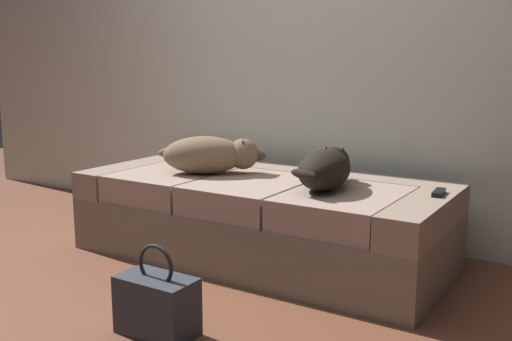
# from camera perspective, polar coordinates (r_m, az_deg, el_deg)

# --- Properties ---
(ground_plane) EXTENTS (10.00, 10.00, 0.00)m
(ground_plane) POSITION_cam_1_polar(r_m,az_deg,el_deg) (2.62, -11.04, -14.11)
(ground_plane) COLOR brown
(back_wall) EXTENTS (6.40, 0.10, 2.80)m
(back_wall) POSITION_cam_1_polar(r_m,az_deg,el_deg) (3.73, 6.03, 15.40)
(back_wall) COLOR silver
(back_wall) RESTS_ON ground
(couch) EXTENTS (2.03, 0.89, 0.45)m
(couch) POSITION_cam_1_polar(r_m,az_deg,el_deg) (3.26, 0.48, -4.68)
(couch) COLOR #796E5B
(couch) RESTS_ON ground
(dog_tan) EXTENTS (0.58, 0.48, 0.21)m
(dog_tan) POSITION_cam_1_polar(r_m,az_deg,el_deg) (3.33, -4.43, 1.56)
(dog_tan) COLOR #7C6248
(dog_tan) RESTS_ON couch
(dog_dark) EXTENTS (0.33, 0.58, 0.20)m
(dog_dark) POSITION_cam_1_polar(r_m,az_deg,el_deg) (2.96, 6.87, 0.21)
(dog_dark) COLOR black
(dog_dark) RESTS_ON couch
(tv_remote) EXTENTS (0.06, 0.15, 0.02)m
(tv_remote) POSITION_cam_1_polar(r_m,az_deg,el_deg) (2.94, 17.44, -2.07)
(tv_remote) COLOR black
(tv_remote) RESTS_ON couch
(handbag) EXTENTS (0.32, 0.18, 0.38)m
(handbag) POSITION_cam_1_polar(r_m,az_deg,el_deg) (2.43, -9.67, -12.78)
(handbag) COLOR #31353D
(handbag) RESTS_ON ground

